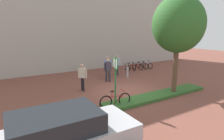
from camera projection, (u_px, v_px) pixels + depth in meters
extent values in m
plane|color=brown|center=(126.00, 91.00, 11.95)|extent=(60.00, 60.00, 0.00)
cube|color=#B2ADA3|center=(77.00, 17.00, 17.58)|extent=(28.00, 1.20, 10.00)
cube|color=#336028|center=(158.00, 95.00, 10.82)|extent=(7.00, 1.10, 0.16)
cylinder|color=brown|center=(175.00, 70.00, 11.05)|extent=(0.28, 0.28, 2.91)
ellipsoid|color=#2D6628|center=(178.00, 24.00, 10.52)|extent=(2.90, 2.90, 3.19)
cylinder|color=#2D7238|center=(115.00, 83.00, 9.09)|extent=(0.08, 0.08, 2.48)
cube|color=#198C33|center=(115.00, 63.00, 8.89)|extent=(0.05, 0.36, 0.52)
cube|color=white|center=(115.00, 63.00, 8.89)|extent=(0.06, 0.30, 0.44)
torus|color=black|center=(106.00, 102.00, 9.13)|extent=(0.66, 0.15, 0.66)
torus|color=black|center=(125.00, 99.00, 9.54)|extent=(0.66, 0.15, 0.66)
cylinder|color=red|center=(115.00, 96.00, 9.29)|extent=(0.83, 0.15, 0.04)
cylinder|color=red|center=(117.00, 101.00, 9.38)|extent=(0.60, 0.12, 0.44)
cylinder|color=red|center=(112.00, 94.00, 9.19)|extent=(0.04, 0.04, 0.28)
cube|color=black|center=(112.00, 91.00, 9.16)|extent=(0.21, 0.11, 0.05)
cylinder|color=red|center=(122.00, 90.00, 9.40)|extent=(0.09, 0.42, 0.04)
cylinder|color=#99999E|center=(124.00, 67.00, 17.66)|extent=(0.06, 0.06, 0.80)
cylinder|color=#99999E|center=(150.00, 64.00, 19.24)|extent=(0.06, 0.06, 0.80)
cylinder|color=#99999E|center=(137.00, 61.00, 18.37)|extent=(3.15, 0.12, 0.06)
torus|color=black|center=(128.00, 68.00, 17.42)|extent=(0.21, 0.60, 0.61)
torus|color=black|center=(125.00, 67.00, 18.30)|extent=(0.21, 0.60, 0.61)
cylinder|color=silver|center=(127.00, 65.00, 17.82)|extent=(0.23, 0.75, 0.03)
cylinder|color=silver|center=(126.00, 68.00, 17.95)|extent=(0.18, 0.55, 0.40)
cylinder|color=silver|center=(127.00, 65.00, 17.64)|extent=(0.03, 0.03, 0.26)
cube|color=black|center=(127.00, 63.00, 17.61)|extent=(0.12, 0.20, 0.05)
cylinder|color=silver|center=(125.00, 62.00, 18.11)|extent=(0.38, 0.14, 0.04)
torus|color=black|center=(134.00, 68.00, 17.77)|extent=(0.14, 0.61, 0.61)
torus|color=black|center=(129.00, 66.00, 18.62)|extent=(0.14, 0.61, 0.61)
cylinder|color=red|center=(132.00, 65.00, 18.15)|extent=(0.14, 0.77, 0.03)
cylinder|color=red|center=(131.00, 67.00, 18.28)|extent=(0.11, 0.56, 0.40)
cylinder|color=red|center=(133.00, 64.00, 17.98)|extent=(0.03, 0.03, 0.26)
cube|color=black|center=(133.00, 62.00, 17.95)|extent=(0.10, 0.19, 0.05)
cylinder|color=red|center=(130.00, 62.00, 18.42)|extent=(0.39, 0.09, 0.04)
torus|color=black|center=(141.00, 67.00, 18.09)|extent=(0.12, 0.61, 0.61)
torus|color=black|center=(134.00, 66.00, 18.82)|extent=(0.12, 0.61, 0.61)
cylinder|color=red|center=(137.00, 64.00, 18.41)|extent=(0.11, 0.77, 0.03)
cylinder|color=red|center=(137.00, 67.00, 18.53)|extent=(0.09, 0.56, 0.40)
cylinder|color=red|center=(139.00, 63.00, 18.26)|extent=(0.03, 0.03, 0.26)
cube|color=black|center=(139.00, 62.00, 18.23)|extent=(0.09, 0.19, 0.05)
cylinder|color=red|center=(135.00, 61.00, 18.64)|extent=(0.39, 0.08, 0.04)
torus|color=black|center=(146.00, 66.00, 18.47)|extent=(0.15, 0.61, 0.61)
torus|color=black|center=(138.00, 65.00, 19.17)|extent=(0.15, 0.61, 0.61)
cylinder|color=black|center=(142.00, 64.00, 18.78)|extent=(0.15, 0.77, 0.03)
cylinder|color=black|center=(141.00, 66.00, 18.90)|extent=(0.12, 0.56, 0.40)
cylinder|color=black|center=(143.00, 63.00, 18.63)|extent=(0.03, 0.03, 0.26)
cube|color=black|center=(143.00, 61.00, 18.60)|extent=(0.10, 0.19, 0.05)
cylinder|color=black|center=(139.00, 61.00, 19.00)|extent=(0.39, 0.09, 0.04)
torus|color=black|center=(150.00, 66.00, 18.74)|extent=(0.09, 0.61, 0.61)
torus|color=black|center=(144.00, 64.00, 19.50)|extent=(0.09, 0.61, 0.61)
cylinder|color=silver|center=(147.00, 63.00, 19.08)|extent=(0.07, 0.77, 0.03)
cylinder|color=silver|center=(146.00, 65.00, 19.20)|extent=(0.06, 0.56, 0.40)
cylinder|color=silver|center=(148.00, 62.00, 18.92)|extent=(0.03, 0.03, 0.26)
cube|color=black|center=(148.00, 61.00, 18.89)|extent=(0.08, 0.19, 0.05)
cylinder|color=silver|center=(145.00, 60.00, 19.32)|extent=(0.39, 0.06, 0.04)
cylinder|color=#ADADB2|center=(128.00, 72.00, 15.13)|extent=(0.16, 0.16, 0.90)
cylinder|color=#2D2D38|center=(110.00, 76.00, 13.98)|extent=(0.14, 0.14, 0.85)
cylinder|color=#2D2D38|center=(106.00, 76.00, 14.05)|extent=(0.14, 0.14, 0.85)
cube|color=#383342|center=(108.00, 66.00, 13.87)|extent=(0.40, 0.25, 0.62)
cylinder|color=#383342|center=(111.00, 66.00, 14.00)|extent=(0.09, 0.09, 0.59)
cylinder|color=#383342|center=(105.00, 67.00, 13.74)|extent=(0.09, 0.09, 0.59)
sphere|color=tan|center=(108.00, 60.00, 13.78)|extent=(0.22, 0.22, 0.22)
cylinder|color=black|center=(109.00, 73.00, 15.07)|extent=(0.14, 0.14, 0.85)
cylinder|color=black|center=(106.00, 72.00, 15.37)|extent=(0.14, 0.14, 0.85)
cube|color=#8CB2E5|center=(108.00, 63.00, 15.07)|extent=(0.46, 0.37, 0.62)
cylinder|color=#8CB2E5|center=(111.00, 64.00, 15.12)|extent=(0.09, 0.09, 0.59)
cylinder|color=#8CB2E5|center=(104.00, 64.00, 15.03)|extent=(0.09, 0.09, 0.59)
sphere|color=tan|center=(108.00, 58.00, 14.98)|extent=(0.22, 0.22, 0.22)
cylinder|color=black|center=(82.00, 84.00, 11.96)|extent=(0.14, 0.14, 0.85)
cylinder|color=black|center=(83.00, 85.00, 11.72)|extent=(0.14, 0.14, 0.85)
cube|color=beige|center=(82.00, 73.00, 11.69)|extent=(0.44, 0.46, 0.62)
cylinder|color=beige|center=(79.00, 73.00, 11.78)|extent=(0.09, 0.09, 0.59)
cylinder|color=beige|center=(86.00, 74.00, 11.62)|extent=(0.09, 0.09, 0.59)
sphere|color=tan|center=(82.00, 66.00, 11.60)|extent=(0.22, 0.22, 0.22)
cylinder|color=#383342|center=(117.00, 70.00, 16.34)|extent=(0.14, 0.14, 0.85)
cylinder|color=#383342|center=(118.00, 70.00, 15.96)|extent=(0.14, 0.14, 0.85)
cube|color=silver|center=(117.00, 62.00, 16.00)|extent=(0.43, 0.46, 0.62)
cylinder|color=silver|center=(114.00, 62.00, 16.10)|extent=(0.09, 0.09, 0.59)
cylinder|color=silver|center=(120.00, 62.00, 15.92)|extent=(0.09, 0.09, 0.59)
sphere|color=tan|center=(117.00, 56.00, 15.91)|extent=(0.22, 0.22, 0.22)
cube|color=#1E2328|center=(55.00, 123.00, 5.13)|extent=(2.43, 1.62, 0.56)
cylinder|color=black|center=(96.00, 125.00, 6.92)|extent=(0.64, 0.23, 0.64)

